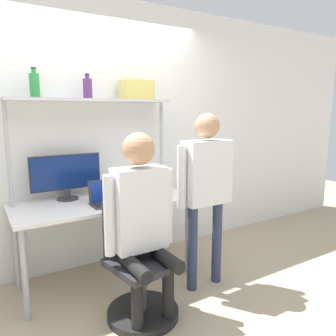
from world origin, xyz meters
TOP-DOWN VIEW (x-y plane):
  - ground_plane at (0.00, 0.00)m, footprint 12.00×12.00m
  - wall_back at (0.00, 0.78)m, footprint 8.00×0.06m
  - desk at (0.00, 0.39)m, footprint 1.62×0.73m
  - shelf_unit at (0.00, 0.59)m, footprint 1.53×0.30m
  - monitor at (-0.27, 0.59)m, footprint 0.65×0.20m
  - laptop at (-0.00, 0.26)m, footprint 0.32×0.21m
  - cell_phone at (0.23, 0.19)m, footprint 0.07×0.15m
  - office_chair at (0.02, -0.31)m, footprint 0.56×0.56m
  - person_seated at (0.03, -0.35)m, footprint 0.56×0.48m
  - person_standing at (0.73, -0.22)m, footprint 0.60×0.21m
  - bottle_green at (-0.50, 0.59)m, footprint 0.08×0.08m
  - bottle_purple at (-0.04, 0.59)m, footprint 0.08×0.08m
  - storage_box at (0.46, 0.59)m, footprint 0.30×0.21m

SIDE VIEW (x-z plane):
  - ground_plane at x=0.00m, z-range 0.00..0.00m
  - office_chair at x=0.02m, z-range -0.18..0.74m
  - desk at x=0.00m, z-range 0.31..1.08m
  - cell_phone at x=0.23m, z-range 0.77..0.79m
  - laptop at x=0.00m, z-range 0.73..0.94m
  - person_seated at x=0.03m, z-range 0.13..1.58m
  - person_standing at x=0.73m, z-range 0.21..1.79m
  - monitor at x=-0.27m, z-range 0.80..1.22m
  - wall_back at x=0.00m, z-range 0.00..2.70m
  - shelf_unit at x=0.00m, z-range 0.61..2.31m
  - storage_box at x=0.46m, z-range 1.70..1.89m
  - bottle_purple at x=-0.04m, z-range 1.69..1.91m
  - bottle_green at x=-0.50m, z-range 1.69..1.94m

